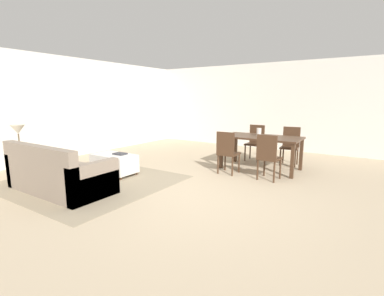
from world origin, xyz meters
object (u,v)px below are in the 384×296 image
(dining_table, at_px, (261,140))
(dining_chair_far_right, at_px, (290,144))
(side_table, at_px, (21,157))
(table_lamp, at_px, (18,131))
(dining_chair_near_right, at_px, (268,155))
(ottoman_table, at_px, (114,163))
(dining_chair_far_left, at_px, (255,140))
(couch, at_px, (58,175))
(vase_centerpiece, at_px, (259,132))
(book_on_ottoman, at_px, (120,154))
(dining_chair_near_left, at_px, (227,150))

(dining_table, bearing_deg, dining_chair_far_right, 61.67)
(side_table, height_order, dining_table, dining_table)
(side_table, xyz_separation_m, table_lamp, (0.00, -0.00, 0.53))
(dining_table, height_order, dining_chair_far_right, dining_chair_far_right)
(side_table, relative_size, dining_chair_near_right, 0.63)
(ottoman_table, height_order, dining_chair_far_left, dining_chair_far_left)
(couch, bearing_deg, side_table, 179.56)
(vase_centerpiece, height_order, book_on_ottoman, vase_centerpiece)
(couch, relative_size, ottoman_table, 2.08)
(table_lamp, bearing_deg, dining_chair_near_right, 32.38)
(side_table, relative_size, vase_centerpiece, 3.15)
(dining_chair_near_left, bearing_deg, dining_chair_near_right, 1.13)
(vase_centerpiece, bearing_deg, book_on_ottoman, -137.64)
(ottoman_table, relative_size, dining_chair_near_left, 1.02)
(dining_chair_far_right, xyz_separation_m, vase_centerpiece, (-0.51, -0.84, 0.33))
(dining_table, relative_size, dining_chair_far_right, 1.88)
(side_table, xyz_separation_m, dining_chair_near_left, (3.26, 2.61, 0.06))
(dining_chair_near_left, xyz_separation_m, vase_centerpiece, (0.40, 0.80, 0.33))
(dining_chair_near_left, bearing_deg, ottoman_table, -146.20)
(ottoman_table, distance_m, book_on_ottoman, 0.25)
(vase_centerpiece, bearing_deg, dining_chair_near_left, -116.26)
(dining_table, height_order, dining_chair_far_left, dining_chair_far_left)
(vase_centerpiece, bearing_deg, dining_chair_far_left, 114.39)
(dining_chair_near_right, height_order, dining_chair_far_left, same)
(ottoman_table, xyz_separation_m, dining_table, (2.46, 2.15, 0.42))
(couch, height_order, table_lamp, table_lamp)
(dining_table, bearing_deg, side_table, -137.38)
(table_lamp, xyz_separation_m, dining_table, (3.72, 3.42, -0.32))
(dining_chair_far_right, relative_size, book_on_ottoman, 3.54)
(vase_centerpiece, bearing_deg, dining_chair_near_right, -58.29)
(couch, xyz_separation_m, ottoman_table, (-0.02, 1.28, -0.04))
(ottoman_table, xyz_separation_m, side_table, (-1.26, -1.27, 0.21))
(table_lamp, relative_size, dining_chair_far_right, 0.57)
(couch, xyz_separation_m, dining_chair_far_left, (1.99, 4.29, 0.23))
(table_lamp, bearing_deg, dining_table, 42.62)
(dining_chair_near_left, bearing_deg, dining_table, 60.71)
(ottoman_table, distance_m, dining_chair_near_left, 2.43)
(side_table, height_order, dining_chair_near_left, dining_chair_near_left)
(table_lamp, relative_size, dining_table, 0.30)
(dining_chair_near_right, height_order, book_on_ottoman, dining_chair_near_right)
(side_table, height_order, dining_chair_near_right, dining_chair_near_right)
(dining_chair_near_left, distance_m, dining_chair_near_right, 0.88)
(side_table, distance_m, vase_centerpiece, 5.02)
(dining_chair_far_right, height_order, vase_centerpiece, vase_centerpiece)
(ottoman_table, bearing_deg, dining_chair_near_left, 33.80)
(couch, xyz_separation_m, dining_chair_near_right, (2.86, 2.64, 0.23))
(table_lamp, height_order, dining_chair_far_right, table_lamp)
(couch, bearing_deg, ottoman_table, 90.94)
(dining_chair_near_left, bearing_deg, dining_chair_far_right, 61.20)
(side_table, relative_size, dining_chair_near_left, 0.63)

